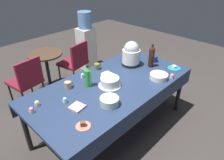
{
  "coord_description": "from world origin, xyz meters",
  "views": [
    {
      "loc": [
        -1.6,
        -1.54,
        2.11
      ],
      "look_at": [
        0.0,
        0.0,
        0.8
      ],
      "focal_mm": 32.48,
      "sensor_mm": 36.0,
      "label": 1
    }
  ],
  "objects_px": {
    "cupcake_mint": "(172,76)",
    "maroon_chair_left": "(27,79)",
    "coffee_mug_navy": "(155,59)",
    "maroon_chair_right": "(75,61)",
    "ceramic_snack_bowl": "(159,76)",
    "dessert_plate_coral": "(83,125)",
    "soda_bottle_cola": "(152,56)",
    "coffee_mug_tan": "(68,85)",
    "frosted_layer_cake": "(110,82)",
    "soda_bottle_lime_soda": "(88,77)",
    "coffee_mug_olive": "(97,66)",
    "potluck_table": "(112,87)",
    "cupcake_cocoa": "(65,100)",
    "cupcake_rose": "(134,50)",
    "cupcake_vanilla": "(37,103)",
    "cupcake_berry": "(83,76)",
    "round_cafe_table": "(47,65)",
    "dessert_plate_teal": "(174,68)",
    "glass_salad_bowl": "(109,101)",
    "cupcake_lemon": "(31,110)",
    "water_cooler": "(86,43)",
    "slow_cooker": "(131,54)",
    "dessert_plate_cream": "(107,74)"
  },
  "relations": [
    {
      "from": "cupcake_lemon",
      "to": "soda_bottle_cola",
      "type": "distance_m",
      "value": 1.77
    },
    {
      "from": "soda_bottle_cola",
      "to": "coffee_mug_olive",
      "type": "distance_m",
      "value": 0.8
    },
    {
      "from": "cupcake_berry",
      "to": "slow_cooker",
      "type": "bearing_deg",
      "value": -15.79
    },
    {
      "from": "frosted_layer_cake",
      "to": "dessert_plate_teal",
      "type": "distance_m",
      "value": 1.06
    },
    {
      "from": "ceramic_snack_bowl",
      "to": "cupcake_berry",
      "type": "xyz_separation_m",
      "value": [
        -0.69,
        0.75,
        -0.0
      ]
    },
    {
      "from": "coffee_mug_tan",
      "to": "round_cafe_table",
      "type": "relative_size",
      "value": 0.17
    },
    {
      "from": "dessert_plate_coral",
      "to": "water_cooler",
      "type": "bearing_deg",
      "value": 49.74
    },
    {
      "from": "cupcake_mint",
      "to": "maroon_chair_left",
      "type": "distance_m",
      "value": 2.21
    },
    {
      "from": "ceramic_snack_bowl",
      "to": "dessert_plate_coral",
      "type": "height_order",
      "value": "ceramic_snack_bowl"
    },
    {
      "from": "cupcake_cocoa",
      "to": "cupcake_mint",
      "type": "xyz_separation_m",
      "value": [
        1.31,
        -0.58,
        0.0
      ]
    },
    {
      "from": "cupcake_vanilla",
      "to": "maroon_chair_left",
      "type": "xyz_separation_m",
      "value": [
        0.36,
        1.09,
        -0.29
      ]
    },
    {
      "from": "cupcake_mint",
      "to": "cupcake_berry",
      "type": "height_order",
      "value": "same"
    },
    {
      "from": "cupcake_rose",
      "to": "cupcake_mint",
      "type": "xyz_separation_m",
      "value": [
        -0.37,
        -0.94,
        0.0
      ]
    },
    {
      "from": "ceramic_snack_bowl",
      "to": "coffee_mug_tan",
      "type": "height_order",
      "value": "coffee_mug_tan"
    },
    {
      "from": "ceramic_snack_bowl",
      "to": "cupcake_cocoa",
      "type": "distance_m",
      "value": 1.26
    },
    {
      "from": "soda_bottle_cola",
      "to": "round_cafe_table",
      "type": "xyz_separation_m",
      "value": [
        -0.8,
        1.65,
        -0.41
      ]
    },
    {
      "from": "soda_bottle_cola",
      "to": "maroon_chair_right",
      "type": "distance_m",
      "value": 1.53
    },
    {
      "from": "cupcake_mint",
      "to": "cupcake_cocoa",
      "type": "bearing_deg",
      "value": 156.11
    },
    {
      "from": "cupcake_mint",
      "to": "coffee_mug_olive",
      "type": "bearing_deg",
      "value": 119.47
    },
    {
      "from": "coffee_mug_navy",
      "to": "soda_bottle_cola",
      "type": "bearing_deg",
      "value": -164.65
    },
    {
      "from": "dessert_plate_cream",
      "to": "dessert_plate_teal",
      "type": "xyz_separation_m",
      "value": [
        0.82,
        -0.57,
        -0.0
      ]
    },
    {
      "from": "maroon_chair_right",
      "to": "water_cooler",
      "type": "xyz_separation_m",
      "value": [
        0.6,
        0.39,
        0.1
      ]
    },
    {
      "from": "potluck_table",
      "to": "cupcake_cocoa",
      "type": "distance_m",
      "value": 0.67
    },
    {
      "from": "glass_salad_bowl",
      "to": "cupcake_lemon",
      "type": "distance_m",
      "value": 0.81
    },
    {
      "from": "cupcake_cocoa",
      "to": "coffee_mug_navy",
      "type": "height_order",
      "value": "coffee_mug_navy"
    },
    {
      "from": "coffee_mug_tan",
      "to": "cupcake_rose",
      "type": "bearing_deg",
      "value": 5.59
    },
    {
      "from": "glass_salad_bowl",
      "to": "round_cafe_table",
      "type": "bearing_deg",
      "value": 81.15
    },
    {
      "from": "frosted_layer_cake",
      "to": "cupcake_mint",
      "type": "bearing_deg",
      "value": -32.76
    },
    {
      "from": "cupcake_vanilla",
      "to": "maroon_chair_right",
      "type": "height_order",
      "value": "maroon_chair_right"
    },
    {
      "from": "ceramic_snack_bowl",
      "to": "coffee_mug_tan",
      "type": "bearing_deg",
      "value": 145.04
    },
    {
      "from": "soda_bottle_cola",
      "to": "coffee_mug_tan",
      "type": "height_order",
      "value": "soda_bottle_cola"
    },
    {
      "from": "cupcake_berry",
      "to": "soda_bottle_cola",
      "type": "distance_m",
      "value": 1.04
    },
    {
      "from": "cupcake_berry",
      "to": "water_cooler",
      "type": "xyz_separation_m",
      "value": [
        1.19,
        1.36,
        -0.19
      ]
    },
    {
      "from": "cupcake_lemon",
      "to": "soda_bottle_lime_soda",
      "type": "distance_m",
      "value": 0.75
    },
    {
      "from": "maroon_chair_right",
      "to": "cupcake_vanilla",
      "type": "bearing_deg",
      "value": -140.16
    },
    {
      "from": "dessert_plate_teal",
      "to": "round_cafe_table",
      "type": "xyz_separation_m",
      "value": [
        -0.99,
        1.94,
        -0.26
      ]
    },
    {
      "from": "maroon_chair_left",
      "to": "round_cafe_table",
      "type": "xyz_separation_m",
      "value": [
        0.49,
        0.22,
        0.01
      ]
    },
    {
      "from": "glass_salad_bowl",
      "to": "dessert_plate_teal",
      "type": "relative_size",
      "value": 1.14
    },
    {
      "from": "cupcake_rose",
      "to": "cupcake_vanilla",
      "type": "distance_m",
      "value": 1.93
    },
    {
      "from": "cupcake_vanilla",
      "to": "round_cafe_table",
      "type": "height_order",
      "value": "cupcake_vanilla"
    },
    {
      "from": "glass_salad_bowl",
      "to": "cupcake_vanilla",
      "type": "height_order",
      "value": "glass_salad_bowl"
    },
    {
      "from": "dessert_plate_coral",
      "to": "frosted_layer_cake",
      "type": "bearing_deg",
      "value": 25.02
    },
    {
      "from": "frosted_layer_cake",
      "to": "soda_bottle_lime_soda",
      "type": "distance_m",
      "value": 0.28
    },
    {
      "from": "frosted_layer_cake",
      "to": "cupcake_mint",
      "type": "distance_m",
      "value": 0.85
    },
    {
      "from": "potluck_table",
      "to": "soda_bottle_cola",
      "type": "distance_m",
      "value": 0.79
    },
    {
      "from": "coffee_mug_navy",
      "to": "maroon_chair_left",
      "type": "xyz_separation_m",
      "value": [
        -1.47,
        1.38,
        -0.3
      ]
    },
    {
      "from": "frosted_layer_cake",
      "to": "coffee_mug_tan",
      "type": "relative_size",
      "value": 2.35
    },
    {
      "from": "soda_bottle_lime_soda",
      "to": "soda_bottle_cola",
      "type": "height_order",
      "value": "soda_bottle_cola"
    },
    {
      "from": "coffee_mug_navy",
      "to": "maroon_chair_right",
      "type": "xyz_separation_m",
      "value": [
        -0.52,
        1.38,
        -0.3
      ]
    },
    {
      "from": "maroon_chair_right",
      "to": "soda_bottle_lime_soda",
      "type": "bearing_deg",
      "value": -119.21
    }
  ]
}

